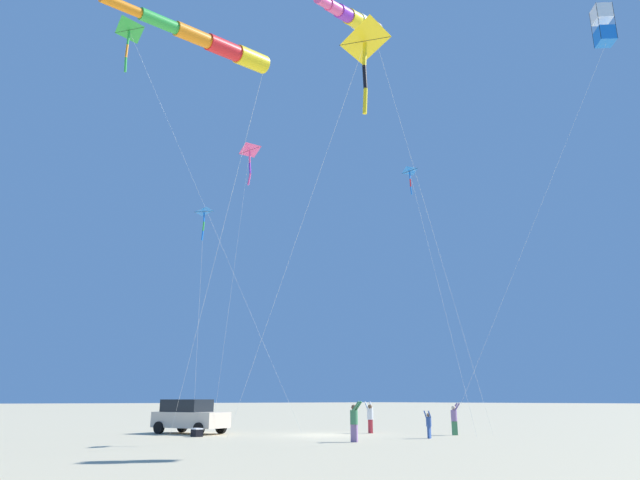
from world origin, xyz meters
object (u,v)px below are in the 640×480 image
kite_delta_orange_high_right (249,151)px  person_adult_flyer (370,416)px  person_child_green_jacket (429,423)px  kite_windsock_blue_topmost (215,45)px  kite_delta_striped_overhead (364,41)px  kite_delta_long_streamer_right (204,212)px  kite_delta_rainbow_low_near (410,172)px  person_bystander_far (454,417)px  person_child_grey_jacket (354,420)px  kite_delta_long_streamer_left (129,31)px  kite_windsock_white_trailing (356,21)px  kite_box_yellow_midlevel (603,26)px  parked_car (189,416)px  cooler_box (197,432)px

kite_delta_orange_high_right → person_adult_flyer: bearing=82.1°
person_child_green_jacket → kite_windsock_blue_topmost: size_ratio=0.09×
kite_delta_striped_overhead → kite_delta_long_streamer_right: (-14.26, 1.16, -2.51)m
person_adult_flyer → kite_delta_rainbow_low_near: 13.99m
person_bystander_far → kite_delta_orange_high_right: bearing=-117.4°
person_child_grey_jacket → person_child_green_jacket: bearing=84.9°
kite_delta_long_streamer_left → kite_windsock_blue_topmost: size_ratio=1.44×
person_child_grey_jacket → kite_delta_long_streamer_left: (-6.73, -9.64, 19.85)m
kite_delta_orange_high_right → kite_windsock_white_trailing: (10.54, -1.20, 1.99)m
person_child_green_jacket → person_child_grey_jacket: person_child_grey_jacket is taller
kite_box_yellow_midlevel → kite_windsock_white_trailing: bearing=-115.8°
kite_box_yellow_midlevel → kite_windsock_white_trailing: size_ratio=1.10×
parked_car → person_adult_flyer: bearing=54.3°
person_bystander_far → kite_box_yellow_midlevel: kite_box_yellow_midlevel is taller
person_child_grey_jacket → person_bystander_far: (-0.54, 7.70, -0.06)m
kite_delta_orange_high_right → kite_windsock_blue_topmost: bearing=-35.6°
person_child_green_jacket → kite_windsock_blue_topmost: 20.26m
parked_car → kite_windsock_white_trailing: (15.41, -0.84, 16.58)m
parked_car → person_child_grey_jacket: bearing=15.1°
person_child_green_jacket → kite_delta_rainbow_low_near: bearing=-59.9°
person_child_grey_jacket → kite_windsock_blue_topmost: kite_windsock_blue_topmost is taller
person_child_green_jacket → kite_delta_striped_overhead: 18.32m
kite_delta_long_streamer_left → kite_delta_long_streamer_right: 10.41m
person_child_grey_jacket → kite_delta_striped_overhead: kite_delta_striped_overhead is taller
person_adult_flyer → kite_delta_orange_high_right: 16.66m
person_adult_flyer → kite_delta_long_streamer_left: size_ratio=0.08×
parked_car → person_child_green_jacket: parked_car is taller
person_child_grey_jacket → kite_delta_rainbow_low_near: bearing=66.6°
cooler_box → kite_delta_striped_overhead: (15.24, -1.95, 14.03)m
kite_windsock_blue_topmost → kite_delta_long_streamer_left: bearing=174.5°
person_adult_flyer → kite_delta_long_streamer_left: bearing=-97.5°
kite_delta_long_streamer_right → kite_delta_striped_overhead: bearing=-4.6°
person_bystander_far → cooler_box: bearing=-122.9°
person_adult_flyer → kite_delta_orange_high_right: kite_delta_orange_high_right is taller
person_child_grey_jacket → cooler_box: bearing=-154.7°
person_child_grey_jacket → kite_windsock_blue_topmost: 17.02m
cooler_box → kite_delta_rainbow_low_near: (9.26, 6.78, 13.12)m
person_bystander_far → kite_delta_rainbow_low_near: bearing=-68.6°
parked_car → person_child_green_jacket: size_ratio=3.56×
cooler_box → kite_delta_orange_high_right: 15.53m
person_child_grey_jacket → kite_delta_orange_high_right: kite_delta_orange_high_right is taller
kite_box_yellow_midlevel → kite_delta_rainbow_low_near: 11.51m
cooler_box → kite_delta_long_streamer_left: 21.46m
person_adult_flyer → kite_windsock_blue_topmost: kite_windsock_blue_topmost is taller
person_child_green_jacket → kite_windsock_blue_topmost: bearing=-70.7°
cooler_box → person_child_green_jacket: person_child_green_jacket is taller
person_adult_flyer → kite_delta_long_streamer_left: kite_delta_long_streamer_left is taller
parked_car → person_bystander_far: 14.68m
kite_delta_striped_overhead → kite_windsock_white_trailing: 4.63m
kite_delta_long_streamer_right → person_child_green_jacket: bearing=50.9°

